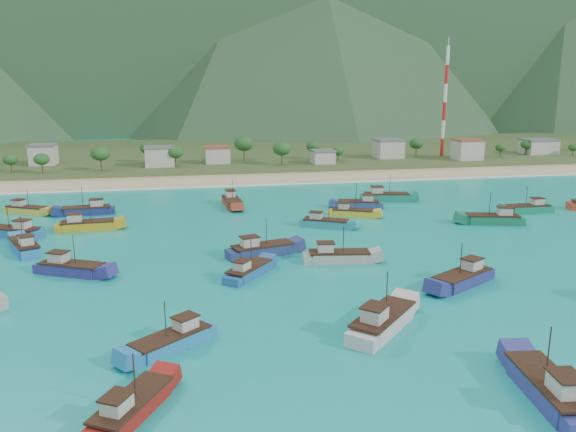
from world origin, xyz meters
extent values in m
plane|color=#0D8D90|center=(0.00, 0.00, 0.00)|extent=(600.00, 600.00, 0.00)
cube|color=beige|center=(0.00, 79.00, 0.00)|extent=(400.00, 18.00, 1.20)
cube|color=#385123|center=(0.00, 140.00, 0.00)|extent=(400.00, 110.00, 2.40)
cube|color=white|center=(0.00, 69.50, 0.00)|extent=(400.00, 2.50, 0.08)
cube|color=#284C2D|center=(-40.00, 300.00, 75.00)|extent=(800.00, 160.00, 150.00)
cube|color=beige|center=(-64.95, 112.73, 4.74)|extent=(7.75, 8.46, 6.28)
cube|color=beige|center=(-27.24, 101.07, 4.57)|extent=(9.09, 7.06, 5.95)
cube|color=beige|center=(-8.44, 105.43, 4.18)|extent=(8.00, 6.67, 5.17)
cube|color=beige|center=(26.08, 97.81, 3.61)|extent=(6.94, 7.00, 4.02)
cube|color=beige|center=(53.05, 107.92, 4.70)|extent=(9.20, 8.88, 6.20)
cube|color=beige|center=(78.42, 97.64, 4.95)|extent=(8.79, 7.82, 6.69)
cube|color=beige|center=(113.71, 108.06, 4.17)|extent=(11.99, 8.58, 5.14)
cylinder|color=red|center=(73.97, 108.00, 4.86)|extent=(1.20, 1.20, 6.52)
cylinder|color=white|center=(73.97, 108.00, 11.38)|extent=(1.20, 1.20, 6.52)
cylinder|color=red|center=(73.97, 108.00, 17.90)|extent=(1.20, 1.20, 6.52)
cylinder|color=white|center=(73.97, 108.00, 24.42)|extent=(1.20, 1.20, 6.52)
cylinder|color=red|center=(73.97, 108.00, 30.93)|extent=(1.20, 1.20, 6.52)
cylinder|color=white|center=(73.97, 108.00, 37.45)|extent=(1.20, 1.20, 6.52)
cube|color=navy|center=(-41.39, 40.40, 0.59)|extent=(11.04, 3.73, 1.98)
cube|color=beige|center=(-39.16, 40.51, 2.39)|extent=(2.57, 2.11, 1.61)
cylinder|color=#382114|center=(-42.01, 40.38, 3.81)|extent=(0.12, 0.12, 4.46)
cube|color=navy|center=(16.58, -15.60, 0.62)|extent=(11.42, 8.43, 2.04)
cube|color=beige|center=(18.58, -14.47, 2.48)|extent=(3.24, 3.05, 1.66)
cylinder|color=#382114|center=(16.03, -15.92, 3.94)|extent=(0.12, 0.12, 4.60)
cube|color=#205595|center=(-12.02, -6.04, 0.48)|extent=(8.29, 9.32, 1.76)
cube|color=beige|center=(-13.26, -7.58, 2.07)|extent=(2.76, 2.82, 1.43)
cylinder|color=#382114|center=(-11.68, -5.61, 3.34)|extent=(0.12, 0.12, 3.96)
cube|color=#2371B9|center=(-47.46, 13.47, 0.58)|extent=(7.35, 11.15, 1.96)
cube|color=beige|center=(-46.56, 11.46, 2.36)|extent=(2.81, 3.05, 1.59)
cylinder|color=#382114|center=(-47.72, 14.03, 3.77)|extent=(0.12, 0.12, 4.41)
cube|color=#127751|center=(53.23, 23.89, 0.55)|extent=(10.49, 3.18, 1.90)
cube|color=beige|center=(55.37, 23.88, 2.28)|extent=(2.39, 1.94, 1.55)
cylinder|color=#382114|center=(52.64, 23.90, 3.64)|extent=(0.12, 0.12, 4.28)
cube|color=maroon|center=(-26.25, -39.42, 0.49)|extent=(7.37, 9.90, 1.78)
cube|color=beige|center=(-27.25, -41.16, 2.10)|extent=(2.66, 2.82, 1.44)
cylinder|color=#382114|center=(-25.98, -38.94, 3.37)|extent=(0.12, 0.12, 3.99)
cube|color=teal|center=(6.44, 19.87, 0.49)|extent=(10.03, 7.09, 1.78)
cube|color=beige|center=(4.66, 20.80, 2.11)|extent=(2.80, 2.62, 1.45)
cylinder|color=#382114|center=(6.93, 19.62, 3.39)|extent=(0.12, 0.12, 4.01)
cube|color=yellow|center=(14.45, 27.79, 0.47)|extent=(9.88, 6.51, 1.74)
cube|color=beige|center=(12.67, 28.60, 2.05)|extent=(2.70, 2.49, 1.41)
cylinder|color=#382114|center=(14.95, 27.57, 3.29)|extent=(0.12, 0.12, 3.91)
cube|color=navy|center=(-37.56, -0.26, 0.58)|extent=(11.04, 7.73, 1.96)
cube|color=beige|center=(-39.53, 0.74, 2.35)|extent=(3.08, 2.87, 1.59)
cylinder|color=#382114|center=(-37.02, -0.54, 3.76)|extent=(0.12, 0.12, 4.41)
cube|color=navy|center=(9.84, -43.95, 0.68)|extent=(5.05, 12.19, 2.15)
cube|color=beige|center=(9.52, -46.34, 2.62)|extent=(2.51, 2.95, 1.75)
cylinder|color=#382114|center=(9.93, -43.28, 4.17)|extent=(0.12, 0.12, 4.84)
cube|color=beige|center=(0.59, -27.33, 0.70)|extent=(10.98, 11.16, 2.20)
cube|color=beige|center=(-1.13, -29.10, 2.69)|extent=(3.50, 3.51, 1.79)
cylinder|color=#382114|center=(1.07, -26.84, 4.27)|extent=(0.12, 0.12, 4.94)
cube|color=#2278B8|center=(-23.13, -27.54, 0.51)|extent=(9.68, 8.45, 1.81)
cube|color=beige|center=(-21.52, -26.28, 2.15)|extent=(2.91, 2.84, 1.47)
cylinder|color=#382114|center=(-23.58, -27.89, 3.45)|extent=(0.12, 0.12, 4.08)
cube|color=gold|center=(-54.22, 43.92, 0.51)|extent=(10.24, 7.32, 1.82)
cube|color=beige|center=(-56.03, 44.88, 2.16)|extent=(2.87, 2.69, 1.48)
cylinder|color=#382114|center=(-53.72, 43.65, 3.47)|extent=(0.12, 0.12, 4.10)
cube|color=maroon|center=(-9.72, 42.86, 0.61)|extent=(4.07, 11.34, 2.02)
cube|color=beige|center=(-9.88, 45.13, 2.45)|extent=(2.21, 2.67, 1.64)
cylinder|color=#382114|center=(-9.68, 42.23, 3.90)|extent=(0.12, 0.12, 4.56)
cube|color=#22619C|center=(-51.97, 23.92, 0.60)|extent=(11.34, 7.75, 2.01)
cube|color=beige|center=(-49.94, 22.94, 2.42)|extent=(3.14, 2.91, 1.63)
cylinder|color=#382114|center=(-52.53, 24.20, 3.86)|extent=(0.12, 0.12, 4.51)
cube|color=#18795F|center=(27.33, 41.67, 0.67)|extent=(12.18, 5.62, 2.13)
cube|color=beige|center=(24.97, 42.12, 2.60)|extent=(3.02, 2.61, 1.73)
cylinder|color=#382114|center=(27.98, 41.54, 4.14)|extent=(0.12, 0.12, 4.80)
cube|color=navy|center=(18.28, 35.68, 0.53)|extent=(10.66, 5.55, 1.86)
cube|color=beige|center=(20.31, 35.14, 2.22)|extent=(2.73, 2.41, 1.51)
cylinder|color=#382114|center=(17.72, 35.83, 3.55)|extent=(0.12, 0.12, 4.18)
cube|color=#A5A196|center=(2.72, -2.16, 0.57)|extent=(10.99, 4.67, 1.94)
cube|color=beige|center=(0.57, -1.84, 2.32)|extent=(2.68, 2.28, 1.57)
cylinder|color=#382114|center=(3.32, -2.25, 3.71)|extent=(0.12, 0.12, 4.35)
cube|color=#156B49|center=(39.88, 15.95, 0.65)|extent=(12.00, 6.39, 2.09)
cube|color=beige|center=(42.14, 15.31, 2.54)|extent=(3.09, 2.74, 1.70)
cylinder|color=#382114|center=(39.25, 16.12, 4.05)|extent=(0.12, 0.12, 4.71)
cube|color=navy|center=(-8.58, 3.65, 0.63)|extent=(11.85, 6.20, 2.07)
cube|color=beige|center=(-10.82, 3.05, 2.51)|extent=(3.04, 2.68, 1.68)
cylinder|color=#382114|center=(-7.95, 3.82, 3.99)|extent=(0.12, 0.12, 4.65)
cube|color=#C09017|center=(-39.17, 26.59, 0.60)|extent=(11.17, 3.94, 2.00)
cube|color=beige|center=(-41.42, 26.45, 2.41)|extent=(2.62, 2.17, 1.62)
cylinder|color=#382114|center=(-38.55, 26.63, 3.85)|extent=(0.12, 0.12, 4.50)
camera|label=1|loc=(-21.55, -83.55, 27.22)|focal=35.00mm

